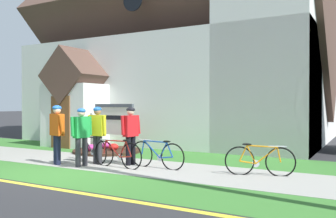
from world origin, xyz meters
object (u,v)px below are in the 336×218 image
(cyclist_in_white_jersey, at_px, (81,132))
(cyclist_in_green_jersey, at_px, (98,130))
(church_sign, at_px, (114,121))
(cyclist_in_blue_jersey, at_px, (57,130))
(cyclist_in_yellow_jersey, at_px, (131,131))
(bicycle_silver, at_px, (117,154))
(bicycle_orange, at_px, (91,149))
(bicycle_white, at_px, (260,160))
(bicycle_blue, at_px, (157,155))

(cyclist_in_white_jersey, bearing_deg, cyclist_in_green_jersey, 76.79)
(church_sign, distance_m, cyclist_in_blue_jersey, 3.38)
(church_sign, xyz_separation_m, cyclist_in_green_jersey, (1.45, -2.65, -0.14))
(cyclist_in_white_jersey, bearing_deg, cyclist_in_yellow_jersey, 38.74)
(cyclist_in_blue_jersey, bearing_deg, cyclist_in_green_jersey, 36.36)
(bicycle_silver, relative_size, cyclist_in_green_jersey, 1.05)
(bicycle_orange, xyz_separation_m, bicycle_white, (5.15, 0.34, -0.00))
(bicycle_white, xyz_separation_m, cyclist_in_blue_jersey, (-5.58, -1.31, 0.65))
(bicycle_blue, bearing_deg, cyclist_in_white_jersey, -158.34)
(church_sign, height_order, bicycle_blue, church_sign)
(bicycle_blue, distance_m, cyclist_in_white_jersey, 2.25)
(cyclist_in_yellow_jersey, bearing_deg, cyclist_in_blue_jersey, -151.78)
(cyclist_in_yellow_jersey, distance_m, cyclist_in_white_jersey, 1.39)
(cyclist_in_blue_jersey, xyz_separation_m, cyclist_in_green_jersey, (0.94, 0.69, -0.03))
(cyclist_in_blue_jersey, bearing_deg, church_sign, 98.78)
(bicycle_blue, distance_m, bicycle_orange, 2.40)
(bicycle_silver, distance_m, bicycle_white, 3.85)
(church_sign, height_order, cyclist_in_white_jersey, church_sign)
(bicycle_silver, height_order, bicycle_white, bicycle_silver)
(bicycle_orange, bearing_deg, cyclist_in_yellow_jersey, 1.81)
(bicycle_orange, distance_m, cyclist_in_blue_jersey, 1.24)
(bicycle_silver, xyz_separation_m, bicycle_white, (3.77, 0.81, -0.01))
(bicycle_silver, bearing_deg, bicycle_blue, 23.78)
(cyclist_in_green_jersey, bearing_deg, bicycle_silver, -12.32)
(bicycle_silver, bearing_deg, bicycle_orange, 161.16)
(cyclist_in_white_jersey, bearing_deg, bicycle_orange, 114.87)
(church_sign, xyz_separation_m, bicycle_orange, (0.94, -2.37, -0.76))
(cyclist_in_green_jersey, bearing_deg, bicycle_blue, 7.77)
(cyclist_in_white_jersey, bearing_deg, bicycle_silver, 19.44)
(church_sign, relative_size, cyclist_in_white_jersey, 1.08)
(cyclist_in_blue_jersey, bearing_deg, cyclist_in_white_jersey, 10.16)
(bicycle_blue, bearing_deg, bicycle_orange, 179.45)
(bicycle_orange, xyz_separation_m, cyclist_in_white_jersey, (0.38, -0.83, 0.59))
(bicycle_orange, bearing_deg, church_sign, 111.68)
(bicycle_white, relative_size, cyclist_in_white_jersey, 0.99)
(bicycle_silver, bearing_deg, cyclist_in_white_jersey, -160.56)
(bicycle_blue, relative_size, cyclist_in_green_jersey, 1.05)
(bicycle_white, relative_size, cyclist_in_green_jersey, 0.97)
(cyclist_in_yellow_jersey, height_order, cyclist_in_white_jersey, cyclist_in_yellow_jersey)
(church_sign, bearing_deg, bicycle_blue, -35.55)
(cyclist_in_yellow_jersey, bearing_deg, bicycle_white, 4.54)
(cyclist_in_blue_jersey, height_order, cyclist_in_green_jersey, cyclist_in_blue_jersey)
(cyclist_in_blue_jersey, distance_m, cyclist_in_white_jersey, 0.82)
(bicycle_orange, bearing_deg, cyclist_in_blue_jersey, -113.67)
(church_sign, distance_m, bicycle_silver, 3.75)
(bicycle_blue, xyz_separation_m, bicycle_white, (2.75, 0.36, -0.00))
(bicycle_orange, relative_size, cyclist_in_blue_jersey, 0.97)
(church_sign, relative_size, cyclist_in_blue_jersey, 1.03)
(church_sign, bearing_deg, cyclist_in_blue_jersey, -81.22)
(bicycle_white, bearing_deg, bicycle_orange, -176.24)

